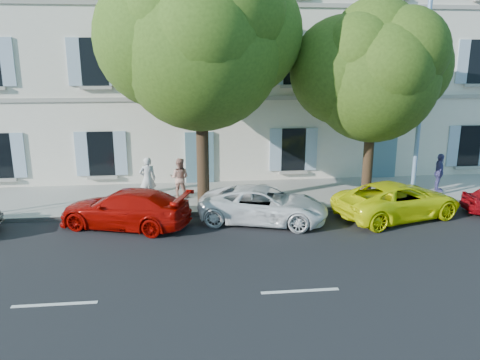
{
  "coord_description": "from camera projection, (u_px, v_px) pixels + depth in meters",
  "views": [
    {
      "loc": [
        -2.73,
        -14.52,
        5.68
      ],
      "look_at": [
        -0.85,
        2.0,
        1.4
      ],
      "focal_mm": 35.0,
      "sensor_mm": 36.0,
      "label": 1
    }
  ],
  "objects": [
    {
      "name": "ground",
      "position": [
        272.0,
        234.0,
        15.69
      ],
      "size": [
        90.0,
        90.0,
        0.0
      ],
      "primitive_type": "plane",
      "color": "black"
    },
    {
      "name": "sidewalk",
      "position": [
        253.0,
        195.0,
        19.95
      ],
      "size": [
        36.0,
        4.5,
        0.15
      ],
      "primitive_type": "cube",
      "color": "#A09E96",
      "rests_on": "ground"
    },
    {
      "name": "kerb",
      "position": [
        261.0,
        211.0,
        17.86
      ],
      "size": [
        36.0,
        0.16,
        0.16
      ],
      "primitive_type": "cube",
      "color": "#9E998E",
      "rests_on": "ground"
    },
    {
      "name": "building",
      "position": [
        239.0,
        53.0,
        24.01
      ],
      "size": [
        28.0,
        7.0,
        12.0
      ],
      "primitive_type": "cube",
      "color": "silver",
      "rests_on": "ground"
    },
    {
      "name": "car_red_coupe",
      "position": [
        125.0,
        208.0,
        16.26
      ],
      "size": [
        4.95,
        3.28,
        1.33
      ],
      "primitive_type": "imported",
      "rotation": [
        0.0,
        0.0,
        4.37
      ],
      "color": "#A00904",
      "rests_on": "ground"
    },
    {
      "name": "car_white_coupe",
      "position": [
        264.0,
        205.0,
        16.76
      ],
      "size": [
        5.0,
        3.34,
        1.27
      ],
      "primitive_type": "imported",
      "rotation": [
        0.0,
        0.0,
        1.28
      ],
      "color": "white",
      "rests_on": "ground"
    },
    {
      "name": "car_yellow_supercar",
      "position": [
        398.0,
        200.0,
        17.22
      ],
      "size": [
        5.23,
        3.48,
        1.33
      ],
      "primitive_type": "imported",
      "rotation": [
        0.0,
        0.0,
        1.86
      ],
      "color": "#EAEE0A",
      "rests_on": "ground"
    },
    {
      "name": "tree_left",
      "position": [
        201.0,
        48.0,
        16.7
      ],
      "size": [
        5.95,
        5.95,
        9.22
      ],
      "color": "#3A2819",
      "rests_on": "sidewalk"
    },
    {
      "name": "tree_right",
      "position": [
        374.0,
        78.0,
        17.84
      ],
      "size": [
        4.9,
        4.9,
        7.55
      ],
      "color": "#3A2819",
      "rests_on": "sidewalk"
    },
    {
      "name": "street_lamp",
      "position": [
        426.0,
        76.0,
        17.62
      ],
      "size": [
        0.28,
        1.85,
        8.75
      ],
      "color": "#7293BF",
      "rests_on": "sidewalk"
    },
    {
      "name": "pedestrian_a",
      "position": [
        148.0,
        179.0,
        18.77
      ],
      "size": [
        0.71,
        0.52,
        1.79
      ],
      "primitive_type": "imported",
      "rotation": [
        0.0,
        0.0,
        3.29
      ],
      "color": "silver",
      "rests_on": "sidewalk"
    },
    {
      "name": "pedestrian_b",
      "position": [
        180.0,
        178.0,
        19.2
      ],
      "size": [
        0.94,
        0.82,
        1.66
      ],
      "primitive_type": "imported",
      "rotation": [
        0.0,
        0.0,
        2.88
      ],
      "color": "tan",
      "rests_on": "sidewalk"
    },
    {
      "name": "pedestrian_c",
      "position": [
        439.0,
        173.0,
        20.1
      ],
      "size": [
        0.7,
        1.05,
        1.66
      ],
      "primitive_type": "imported",
      "rotation": [
        0.0,
        0.0,
        1.24
      ],
      "color": "#4C4A88",
      "rests_on": "sidewalk"
    }
  ]
}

